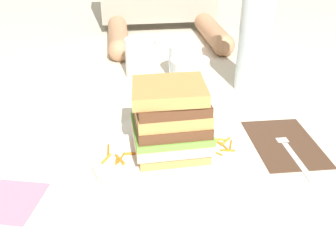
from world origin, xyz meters
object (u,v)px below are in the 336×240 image
at_px(main_plate, 171,155).
at_px(knife, 77,165).
at_px(juice_glass, 189,84).
at_px(empty_tumbler_0, 141,58).
at_px(fork, 290,148).
at_px(napkin_dark, 284,143).
at_px(empty_tumbler_1, 185,62).
at_px(water_bottle, 255,37).
at_px(napkin_pink, 11,201).
at_px(sandwich, 170,120).

bearing_deg(main_plate, knife, 179.50).
distance_m(juice_glass, empty_tumbler_0, 0.18).
distance_m(fork, empty_tumbler_0, 0.43).
relative_size(main_plate, knife, 1.26).
relative_size(napkin_dark, empty_tumbler_1, 2.07).
xyz_separation_m(main_plate, empty_tumbler_1, (0.09, 0.34, 0.03)).
height_order(main_plate, empty_tumbler_1, empty_tumbler_1).
bearing_deg(juice_glass, knife, -137.29).
bearing_deg(empty_tumbler_0, fork, -58.95).
distance_m(water_bottle, empty_tumbler_0, 0.27).
relative_size(fork, napkin_pink, 1.89).
bearing_deg(water_bottle, fork, -93.62).
height_order(water_bottle, empty_tumbler_1, water_bottle).
bearing_deg(knife, juice_glass, 42.71).
bearing_deg(napkin_dark, fork, -90.52).
bearing_deg(napkin_pink, napkin_dark, 11.41).
relative_size(napkin_dark, empty_tumbler_0, 1.75).
distance_m(knife, water_bottle, 0.46).
relative_size(water_bottle, napkin_pink, 3.04).
bearing_deg(main_plate, empty_tumbler_1, 75.89).
relative_size(main_plate, juice_glass, 2.69).
height_order(main_plate, fork, main_plate).
relative_size(knife, juice_glass, 2.13).
height_order(main_plate, napkin_dark, main_plate).
height_order(napkin_dark, napkin_pink, same).
bearing_deg(knife, napkin_pink, -139.44).
bearing_deg(empty_tumbler_1, empty_tumbler_0, 167.65).
bearing_deg(main_plate, napkin_dark, 4.79).
bearing_deg(napkin_pink, empty_tumbler_0, 63.22).
bearing_deg(main_plate, napkin_pink, -163.12).
height_order(sandwich, napkin_pink, sandwich).
bearing_deg(main_plate, empty_tumbler_0, 92.79).
bearing_deg(fork, knife, 178.94).
distance_m(main_plate, napkin_dark, 0.20).
distance_m(knife, napkin_pink, 0.11).
bearing_deg(main_plate, juice_glass, 71.22).
distance_m(main_plate, napkin_pink, 0.25).
bearing_deg(empty_tumbler_0, sandwich, -87.27).
height_order(empty_tumbler_0, napkin_pink, empty_tumbler_0).
height_order(water_bottle, napkin_pink, water_bottle).
bearing_deg(fork, juice_glass, 122.42).
bearing_deg(water_bottle, empty_tumbler_0, 155.15).
bearing_deg(sandwich, juice_glass, 71.10).
distance_m(napkin_dark, empty_tumbler_0, 0.41).
height_order(fork, empty_tumbler_0, empty_tumbler_0).
distance_m(napkin_dark, knife, 0.36).
distance_m(juice_glass, napkin_pink, 0.41).
relative_size(knife, empty_tumbler_0, 2.16).
relative_size(sandwich, juice_glass, 1.28).
xyz_separation_m(juice_glass, napkin_pink, (-0.31, -0.28, -0.04)).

